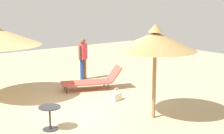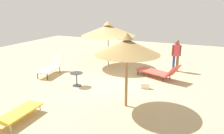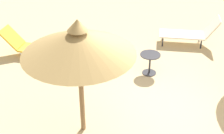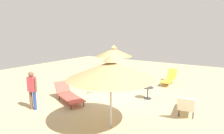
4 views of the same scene
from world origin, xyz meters
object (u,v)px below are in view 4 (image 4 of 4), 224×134
parasol_umbrella_center (114,52)px  person_standing_far_left (32,88)px  handbag (92,91)px  lounge_chair_near_right (187,105)px  side_table_round (148,91)px  parasol_umbrella_back (111,70)px  lounge_chair_near_left (169,78)px  lounge_chair_far_right (68,95)px

parasol_umbrella_center → person_standing_far_left: parasol_umbrella_center is taller
parasol_umbrella_center → handbag: 2.68m
lounge_chair_near_right → side_table_round: bearing=-24.3°
parasol_umbrella_back → handbag: (2.88, -2.55, -1.89)m
lounge_chair_near_right → lounge_chair_near_left: size_ratio=0.93×
parasol_umbrella_center → person_standing_far_left: size_ratio=1.54×
parasol_umbrella_back → person_standing_far_left: size_ratio=1.81×
lounge_chair_far_right → person_standing_far_left: 1.73m
lounge_chair_far_right → handbag: bearing=-97.4°
parasol_umbrella_back → handbag: size_ratio=7.13×
handbag → side_table_round: bearing=-162.5°
lounge_chair_far_right → lounge_chair_near_left: lounge_chair_near_left is taller
side_table_round → handbag: bearing=17.5°
parasol_umbrella_back → person_standing_far_left: 3.83m
parasol_umbrella_back → handbag: bearing=-41.6°
lounge_chair_near_left → handbag: lounge_chair_near_left is taller
lounge_chair_far_right → person_standing_far_left: (0.56, 1.52, 0.61)m
lounge_chair_far_right → handbag: lounge_chair_far_right is taller
lounge_chair_far_right → lounge_chair_near_right: lounge_chair_near_right is taller
lounge_chair_far_right → lounge_chair_near_right: 5.27m
lounge_chair_near_left → handbag: size_ratio=4.82×
parasol_umbrella_center → lounge_chair_near_left: 4.00m
parasol_umbrella_center → parasol_umbrella_back: bearing=121.6°
person_standing_far_left → side_table_round: 5.33m
parasol_umbrella_center → lounge_chair_far_right: size_ratio=1.14×
lounge_chair_near_left → person_standing_far_left: size_ratio=1.22×
parasol_umbrella_back → parasol_umbrella_center: 5.15m
parasol_umbrella_back → side_table_round: (0.09, -3.43, -1.63)m
handbag → side_table_round: side_table_round is taller
lounge_chair_near_right → handbag: size_ratio=4.47×
lounge_chair_far_right → handbag: size_ratio=5.33×
person_standing_far_left → side_table_round: size_ratio=2.81×
parasol_umbrella_back → lounge_chair_near_left: bearing=-89.2°
lounge_chair_near_left → parasol_umbrella_back: bearing=90.8°
lounge_chair_near_right → handbag: lounge_chair_near_right is taller
parasol_umbrella_back → lounge_chair_near_left: size_ratio=1.48×
lounge_chair_far_right → handbag: (-0.20, -1.54, -0.19)m
lounge_chair_near_right → handbag: 4.86m
lounge_chair_far_right → lounge_chair_near_right: (-5.05, -1.49, 0.08)m
lounge_chair_far_right → side_table_round: bearing=-140.9°
lounge_chair_far_right → lounge_chair_near_left: size_ratio=1.10×
parasol_umbrella_back → lounge_chair_far_right: (3.08, -1.01, -1.69)m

